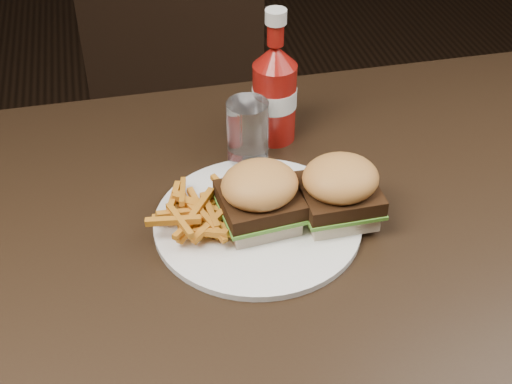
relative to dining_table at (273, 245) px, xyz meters
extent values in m
cube|color=black|center=(0.00, 0.00, 0.00)|extent=(1.20, 0.80, 0.04)
cube|color=black|center=(-0.01, 0.88, -0.30)|extent=(0.48, 0.48, 0.04)
cylinder|color=white|center=(-0.02, 0.02, 0.03)|extent=(0.28, 0.28, 0.01)
cube|color=beige|center=(-0.02, 0.02, 0.04)|extent=(0.10, 0.09, 0.02)
cube|color=#FEE4C3|center=(0.09, 0.01, 0.04)|extent=(0.09, 0.09, 0.02)
cylinder|color=maroon|center=(0.05, 0.22, 0.08)|extent=(0.08, 0.08, 0.13)
cylinder|color=white|center=(0.00, 0.17, 0.08)|extent=(0.08, 0.08, 0.10)
camera|label=1|loc=(-0.18, -0.68, 0.66)|focal=50.00mm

